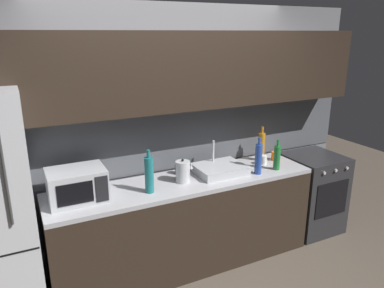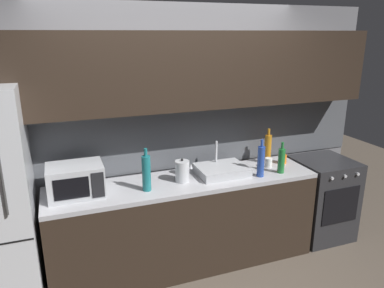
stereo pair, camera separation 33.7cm
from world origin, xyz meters
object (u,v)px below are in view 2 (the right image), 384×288
object	(u,v)px
mug_white	(268,163)
wine_bottle_green	(281,160)
mug_orange	(282,159)
kettle	(182,171)
wine_bottle_amber	(268,149)
oven_range	(321,198)
wine_bottle_teal	(146,173)
microwave	(76,180)
mug_dark	(181,169)
wine_bottle_blue	(261,161)

from	to	relation	value
mug_white	wine_bottle_green	bearing A→B (deg)	-80.70
mug_white	mug_orange	xyz separation A→B (m)	(0.20, 0.05, -0.00)
kettle	wine_bottle_amber	distance (m)	1.03
wine_bottle_amber	mug_orange	bearing A→B (deg)	-24.93
oven_range	wine_bottle_teal	distance (m)	2.10
microwave	wine_bottle_teal	distance (m)	0.60
kettle	mug_orange	size ratio (longest dim) A/B	2.40
oven_range	mug_dark	world-z (taller)	mug_dark
wine_bottle_teal	mug_dark	world-z (taller)	wine_bottle_teal
mug_dark	mug_orange	world-z (taller)	mug_dark
mug_orange	wine_bottle_blue	bearing A→B (deg)	-149.26
wine_bottle_teal	wine_bottle_amber	size ratio (longest dim) A/B	1.04
microwave	mug_white	size ratio (longest dim) A/B	4.78
oven_range	microwave	bearing A→B (deg)	179.57
wine_bottle_teal	wine_bottle_green	distance (m)	1.35
mug_orange	wine_bottle_green	bearing A→B (deg)	-126.58
kettle	mug_white	distance (m)	0.96
oven_range	wine_bottle_blue	bearing A→B (deg)	-170.24
kettle	wine_bottle_amber	world-z (taller)	wine_bottle_amber
microwave	kettle	distance (m)	0.95
kettle	wine_bottle_green	bearing A→B (deg)	-7.64
kettle	mug_white	size ratio (longest dim) A/B	2.33
wine_bottle_amber	mug_white	size ratio (longest dim) A/B	3.88
microwave	wine_bottle_teal	world-z (taller)	wine_bottle_teal
wine_bottle_green	mug_dark	size ratio (longest dim) A/B	3.31
wine_bottle_teal	mug_white	size ratio (longest dim) A/B	4.02
oven_range	wine_bottle_amber	xyz separation A→B (m)	(-0.64, 0.16, 0.61)
microwave	mug_orange	xyz separation A→B (m)	(2.10, 0.07, -0.09)
wine_bottle_blue	mug_white	size ratio (longest dim) A/B	3.83
oven_range	microwave	xyz separation A→B (m)	(-2.60, 0.02, 0.58)
oven_range	wine_bottle_green	bearing A→B (deg)	-167.95
wine_bottle_blue	mug_orange	distance (m)	0.49
wine_bottle_amber	wine_bottle_blue	bearing A→B (deg)	-130.57
kettle	mug_white	xyz separation A→B (m)	(0.96, 0.05, -0.05)
mug_white	mug_orange	distance (m)	0.21
mug_dark	microwave	bearing A→B (deg)	-170.59
oven_range	wine_bottle_green	world-z (taller)	wine_bottle_green
mug_orange	wine_bottle_amber	bearing A→B (deg)	155.07
mug_dark	mug_orange	xyz separation A→B (m)	(1.11, -0.10, -0.00)
wine_bottle_teal	mug_white	xyz separation A→B (m)	(1.31, 0.13, -0.12)
wine_bottle_green	mug_orange	xyz separation A→B (m)	(0.17, 0.23, -0.08)
oven_range	mug_white	size ratio (longest dim) A/B	9.34
wine_bottle_teal	wine_bottle_blue	bearing A→B (deg)	-3.13
microwave	mug_white	xyz separation A→B (m)	(1.90, 0.02, -0.09)
wine_bottle_teal	wine_bottle_green	size ratio (longest dim) A/B	1.24
wine_bottle_teal	mug_dark	distance (m)	0.51
oven_range	microwave	distance (m)	2.66
microwave	kettle	xyz separation A→B (m)	(0.94, -0.03, -0.03)
wine_bottle_teal	mug_dark	xyz separation A→B (m)	(0.41, 0.28, -0.12)
wine_bottle_green	mug_dark	world-z (taller)	wine_bottle_green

